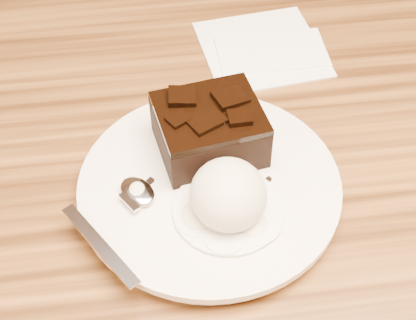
{
  "coord_description": "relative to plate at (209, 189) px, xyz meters",
  "views": [
    {
      "loc": [
        -0.06,
        -0.42,
        1.23
      ],
      "look_at": [
        -0.0,
        -0.04,
        0.79
      ],
      "focal_mm": 55.47,
      "sensor_mm": 36.0,
      "label": 1
    }
  ],
  "objects": [
    {
      "name": "plate",
      "position": [
        0.0,
        0.0,
        0.0
      ],
      "size": [
        0.24,
        0.24,
        0.02
      ],
      "primitive_type": "cylinder",
      "color": "white",
      "rests_on": "dining_table"
    },
    {
      "name": "crumb_d",
      "position": [
        0.02,
        -0.02,
        0.01
      ],
      "size": [
        0.01,
        0.01,
        0.0
      ],
      "primitive_type": "cube",
      "rotation": [
        0.0,
        0.0,
        0.14
      ],
      "color": "black",
      "rests_on": "plate"
    },
    {
      "name": "crumb_b",
      "position": [
        -0.03,
        -0.06,
        0.01
      ],
      "size": [
        0.01,
        0.01,
        0.0
      ],
      "primitive_type": "cube",
      "rotation": [
        0.0,
        0.0,
        1.33
      ],
      "color": "black",
      "rests_on": "plate"
    },
    {
      "name": "brownie",
      "position": [
        0.01,
        0.04,
        0.03
      ],
      "size": [
        0.11,
        0.1,
        0.04
      ],
      "primitive_type": "cube",
      "rotation": [
        0.0,
        0.0,
        0.16
      ],
      "color": "black",
      "rests_on": "plate"
    },
    {
      "name": "crumb_a",
      "position": [
        -0.05,
        0.01,
        0.01
      ],
      "size": [
        0.01,
        0.01,
        0.0
      ],
      "primitive_type": "cube",
      "rotation": [
        0.0,
        0.0,
        0.78
      ],
      "color": "black",
      "rests_on": "plate"
    },
    {
      "name": "crumb_c",
      "position": [
        0.05,
        -0.01,
        0.01
      ],
      "size": [
        0.01,
        0.01,
        0.0
      ],
      "primitive_type": "cube",
      "rotation": [
        0.0,
        0.0,
        0.56
      ],
      "color": "black",
      "rests_on": "plate"
    },
    {
      "name": "napkin",
      "position": [
        0.09,
        0.21,
        -0.01
      ],
      "size": [
        0.15,
        0.15,
        0.01
      ],
      "primitive_type": "cube",
      "rotation": [
        0.0,
        0.0,
        0.12
      ],
      "color": "white",
      "rests_on": "dining_table"
    },
    {
      "name": "spoon",
      "position": [
        -0.07,
        -0.01,
        0.01
      ],
      "size": [
        0.11,
        0.15,
        0.01
      ],
      "primitive_type": null,
      "rotation": [
        0.0,
        0.0,
        0.57
      ],
      "color": "silver",
      "rests_on": "plate"
    },
    {
      "name": "ice_cream_scoop",
      "position": [
        0.01,
        -0.04,
        0.03
      ],
      "size": [
        0.07,
        0.07,
        0.06
      ],
      "primitive_type": "ellipsoid",
      "color": "silver",
      "rests_on": "plate"
    },
    {
      "name": "melt_puddle",
      "position": [
        0.01,
        -0.04,
        0.01
      ],
      "size": [
        0.1,
        0.1,
        0.0
      ],
      "primitive_type": "cylinder",
      "color": "white",
      "rests_on": "plate"
    }
  ]
}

